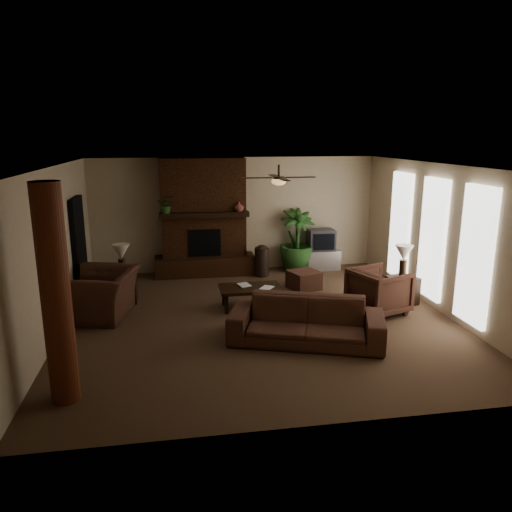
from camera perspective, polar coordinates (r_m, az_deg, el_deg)
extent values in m
plane|color=brown|center=(9.13, 0.42, -7.32)|extent=(7.00, 7.00, 0.00)
plane|color=silver|center=(8.52, 0.45, 10.51)|extent=(7.00, 7.00, 0.00)
plane|color=#C1AE8C|center=(12.12, -2.43, 4.87)|extent=(7.00, 0.00, 7.00)
plane|color=#C1AE8C|center=(5.44, 6.84, -6.73)|extent=(7.00, 0.00, 7.00)
plane|color=#C1AE8C|center=(8.83, -22.55, 0.37)|extent=(0.00, 7.00, 7.00)
plane|color=#C1AE8C|center=(9.93, 20.77, 1.94)|extent=(0.00, 7.00, 7.00)
cube|color=#492713|center=(11.80, -6.14, 4.56)|extent=(2.00, 0.50, 2.80)
cube|color=#492713|center=(11.95, -5.97, -1.08)|extent=(2.40, 0.70, 0.45)
cube|color=black|center=(11.66, -5.99, 1.54)|extent=(0.75, 0.04, 0.65)
cube|color=black|center=(11.51, -6.07, 4.82)|extent=(2.10, 0.28, 0.12)
cube|color=white|center=(11.30, 16.51, 3.38)|extent=(0.08, 0.85, 2.35)
cube|color=white|center=(10.08, 19.94, 1.89)|extent=(0.08, 0.85, 2.35)
cube|color=white|center=(8.92, 24.27, -0.01)|extent=(0.08, 0.85, 2.35)
cylinder|color=brown|center=(6.45, -22.37, -4.38)|extent=(0.36, 0.36, 2.80)
cube|color=black|center=(10.61, -19.97, 0.80)|extent=(0.10, 1.00, 2.10)
cylinder|color=#2F2015|center=(8.90, 2.69, 9.87)|extent=(0.04, 0.04, 0.24)
cylinder|color=#2F2015|center=(8.91, 2.68, 9.10)|extent=(0.20, 0.20, 0.06)
ellipsoid|color=#F2BF72|center=(8.91, 2.67, 8.72)|extent=(0.26, 0.26, 0.14)
cube|color=black|center=(9.00, 5.20, 9.17)|extent=(0.55, 0.12, 0.01)
cube|color=black|center=(8.83, 0.11, 9.14)|extent=(0.55, 0.12, 0.01)
cube|color=black|center=(9.30, 2.16, 9.37)|extent=(0.12, 0.55, 0.01)
cube|color=black|center=(8.52, 3.25, 8.94)|extent=(0.12, 0.55, 0.01)
imported|color=#4B2D20|center=(8.02, 5.91, -6.76)|extent=(2.59, 1.49, 0.97)
imported|color=#4B2D20|center=(9.51, -17.70, -3.38)|extent=(1.13, 1.49, 1.17)
imported|color=#4B2D20|center=(9.54, 14.23, -3.75)|extent=(1.14, 1.18, 0.96)
cube|color=black|center=(9.55, -0.66, -3.80)|extent=(1.20, 0.70, 0.06)
cube|color=black|center=(9.32, -3.47, -5.67)|extent=(0.07, 0.07, 0.37)
cube|color=black|center=(9.47, 2.58, -5.34)|extent=(0.07, 0.07, 0.37)
cube|color=black|center=(9.79, -3.79, -4.70)|extent=(0.07, 0.07, 0.37)
cube|color=black|center=(9.93, 1.98, -4.40)|extent=(0.07, 0.07, 0.37)
cube|color=#4B2D20|center=(10.84, 5.63, -2.79)|extent=(0.76, 0.76, 0.40)
cube|color=#BABABC|center=(12.47, 7.70, -0.39)|extent=(0.86, 0.52, 0.50)
cube|color=#38383B|center=(12.34, 7.61, 1.90)|extent=(0.66, 0.52, 0.52)
cube|color=black|center=(12.09, 7.98, 1.64)|extent=(0.52, 0.04, 0.40)
cylinder|color=black|center=(11.72, 0.67, -0.69)|extent=(0.34, 0.34, 0.70)
sphere|color=black|center=(11.65, 0.68, 0.50)|extent=(0.34, 0.34, 0.34)
imported|color=#285220|center=(12.23, 4.73, 0.30)|extent=(1.19, 1.70, 0.87)
cube|color=black|center=(10.30, -15.18, -3.70)|extent=(0.51, 0.51, 0.55)
cylinder|color=#2F2015|center=(10.19, -15.40, -1.27)|extent=(0.14, 0.14, 0.35)
cone|color=beige|center=(10.11, -15.52, 0.51)|extent=(0.36, 0.36, 0.30)
cube|color=black|center=(10.27, 16.73, -3.86)|extent=(0.63, 0.63, 0.55)
cylinder|color=#2F2015|center=(10.16, 16.80, -1.41)|extent=(0.14, 0.14, 0.35)
cone|color=beige|center=(10.08, 16.93, 0.38)|extent=(0.36, 0.36, 0.30)
imported|color=#285220|center=(11.43, -10.46, 5.74)|extent=(0.39, 0.43, 0.33)
imported|color=#974E3C|center=(11.54, -1.98, 5.77)|extent=(0.24, 0.25, 0.22)
imported|color=#999999|center=(9.52, -1.99, -2.75)|extent=(0.22, 0.08, 0.29)
imported|color=#999999|center=(9.43, 0.68, -2.90)|extent=(0.19, 0.14, 0.29)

